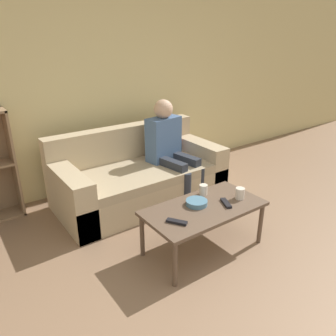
% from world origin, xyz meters
% --- Properties ---
extents(ground_plane, '(22.00, 22.00, 0.00)m').
position_xyz_m(ground_plane, '(0.00, 0.00, 0.00)').
color(ground_plane, '#84664C').
extents(wall_back, '(12.00, 0.06, 2.60)m').
position_xyz_m(wall_back, '(0.00, 2.97, 1.30)').
color(wall_back, beige).
rests_on(wall_back, ground_plane).
extents(couch, '(1.92, 0.94, 0.82)m').
position_xyz_m(couch, '(0.12, 2.27, 0.28)').
color(couch, tan).
rests_on(couch, ground_plane).
extents(coffee_table, '(1.07, 0.56, 0.44)m').
position_xyz_m(coffee_table, '(0.07, 1.08, 0.39)').
color(coffee_table, brown).
rests_on(coffee_table, ground_plane).
extents(person_adult, '(0.46, 0.69, 1.15)m').
position_xyz_m(person_adult, '(0.48, 2.19, 0.67)').
color(person_adult, '#282D38').
rests_on(person_adult, ground_plane).
extents(cup_near, '(0.08, 0.08, 0.10)m').
position_xyz_m(cup_near, '(0.44, 1.01, 0.49)').
color(cup_near, silver).
rests_on(cup_near, coffee_table).
extents(cup_far, '(0.08, 0.08, 0.10)m').
position_xyz_m(cup_far, '(0.22, 1.27, 0.48)').
color(cup_far, silver).
rests_on(cup_far, coffee_table).
extents(tv_remote_0, '(0.11, 0.17, 0.02)m').
position_xyz_m(tv_remote_0, '(0.26, 1.00, 0.45)').
color(tv_remote_0, black).
rests_on(tv_remote_0, coffee_table).
extents(tv_remote_1, '(0.13, 0.17, 0.02)m').
position_xyz_m(tv_remote_1, '(-0.29, 1.01, 0.45)').
color(tv_remote_1, black).
rests_on(tv_remote_1, coffee_table).
extents(snack_bowl, '(0.19, 0.19, 0.05)m').
position_xyz_m(snack_bowl, '(0.04, 1.15, 0.46)').
color(snack_bowl, teal).
rests_on(snack_bowl, coffee_table).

